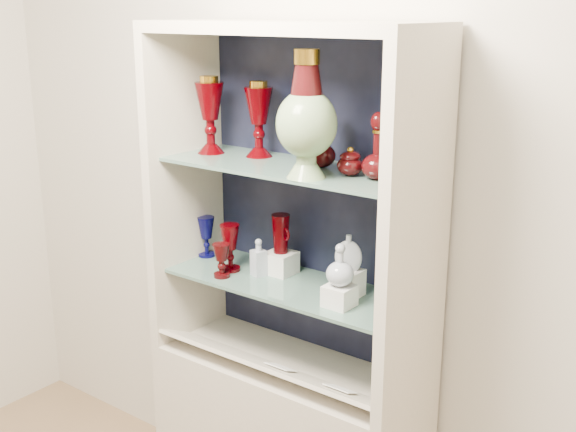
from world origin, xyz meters
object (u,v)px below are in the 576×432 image
Objects in this scene: enamel_urn at (307,115)px; pedestal_lamp_left at (210,115)px; ruby_pitcher at (281,234)px; clear_round_decanter at (340,266)px; flat_flask at (348,252)px; cameo_medallion at (422,256)px; ruby_goblet_tall at (230,248)px; ruby_goblet_small at (221,261)px; ruby_decanter_a at (322,131)px; clear_square_bottle at (259,257)px; pedestal_lamp_right at (259,119)px; lidded_bowl at (350,161)px; cobalt_goblet at (206,237)px; ruby_decanter_b at (377,144)px.

pedestal_lamp_left is at bearing 167.16° from enamel_urn.
ruby_pitcher is 0.36m from clear_round_decanter.
clear_round_decanter is (0.03, -0.09, -0.02)m from flat_flask.
ruby_goblet_tall is at bearing -161.62° from cameo_medallion.
ruby_goblet_small is (-0.38, 0.01, -0.55)m from enamel_urn.
ruby_goblet_tall is 0.71m from cameo_medallion.
flat_flask is (0.45, 0.12, 0.09)m from ruby_goblet_small.
ruby_decanter_a is 1.90× the size of flat_flask.
flat_flask is at bearing 4.97° from clear_square_bottle.
flat_flask is at bearing 15.51° from ruby_pitcher.
lidded_bowl is at bearing -8.58° from pedestal_lamp_right.
flat_flask is (0.66, -0.01, 0.07)m from cobalt_goblet.
ruby_pitcher is (-0.18, 0.02, -0.39)m from ruby_decanter_a.
cameo_medallion is at bearing 27.49° from ruby_pitcher.
ruby_goblet_tall reaches higher than cobalt_goblet.
cobalt_goblet is at bearing 156.34° from pedestal_lamp_left.
clear_square_bottle is (0.10, 0.09, 0.01)m from ruby_goblet_small.
ruby_pitcher is at bearing -167.33° from cameo_medallion.
lidded_bowl is (-0.09, -0.00, -0.06)m from ruby_decanter_b.
ruby_pitcher is at bearing 143.91° from enamel_urn.
cameo_medallion is at bearing 4.93° from cobalt_goblet.
cameo_medallion is at bearing 36.35° from enamel_urn.
pedestal_lamp_right reaches higher than flat_flask.
lidded_bowl is at bearing 3.24° from ruby_goblet_tall.
clear_round_decanter is 1.07× the size of cameo_medallion.
pedestal_lamp_left is 1.04× the size of pedestal_lamp_right.
pedestal_lamp_right is 2.10× the size of cameo_medallion.
cameo_medallion is (0.68, 0.21, 0.10)m from ruby_goblet_small.
ruby_decanter_a is at bearing -4.17° from pedestal_lamp_right.
ruby_decanter_b is 0.39m from flat_flask.
pedestal_lamp_left is 2.01× the size of clear_square_bottle.
ruby_decanter_a reaches higher than ruby_decanter_b.
cameo_medallion is at bearing 11.58° from ruby_decanter_a.
ruby_decanter_b is (0.23, -0.04, -0.01)m from ruby_decanter_a.
ruby_decanter_b is 1.60× the size of clear_square_bottle.
cobalt_goblet is 1.25× the size of cameo_medallion.
ruby_goblet_tall is 1.29× the size of clear_round_decanter.
pedestal_lamp_left is 2.25× the size of ruby_goblet_small.
pedestal_lamp_left is 0.61m from lidded_bowl.
ruby_pitcher is 1.11× the size of flat_flask.
flat_flask is (0.12, -0.02, -0.39)m from ruby_decanter_a.
ruby_decanter_b is at bearing 0.86° from clear_square_bottle.
pedestal_lamp_right is 1.97× the size of clear_round_decanter.
ruby_decanter_b reaches higher than clear_round_decanter.
ruby_pitcher is (0.35, 0.02, 0.07)m from cobalt_goblet.
pedestal_lamp_left is at bearing -23.66° from cobalt_goblet.
pedestal_lamp_right is at bearing 175.83° from ruby_decanter_a.
ruby_goblet_small is at bearing -33.99° from cobalt_goblet.
flat_flask is (0.31, -0.03, 0.00)m from ruby_pitcher.
lidded_bowl is at bearing -144.32° from cameo_medallion.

